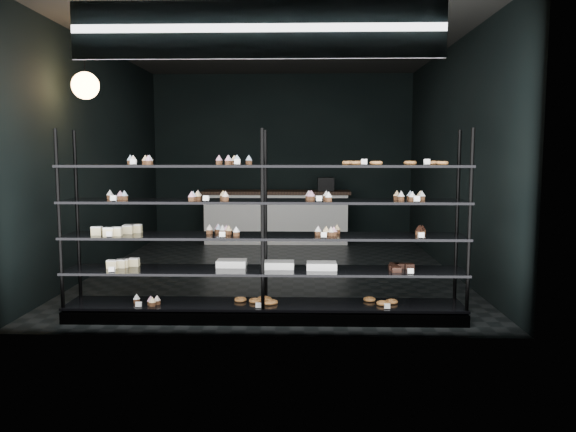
# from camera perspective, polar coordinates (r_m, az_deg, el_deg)

# --- Properties ---
(room) EXTENTS (5.01, 6.01, 3.20)m
(room) POSITION_cam_1_polar(r_m,az_deg,el_deg) (8.00, -1.35, 5.84)
(room) COLOR black
(room) RESTS_ON ground
(display_shelf) EXTENTS (4.00, 0.50, 1.91)m
(display_shelf) POSITION_cam_1_polar(r_m,az_deg,el_deg) (5.65, -2.64, -4.26)
(display_shelf) COLOR black
(display_shelf) RESTS_ON room
(signage) EXTENTS (3.30, 0.05, 0.50)m
(signage) POSITION_cam_1_polar(r_m,az_deg,el_deg) (5.19, -3.09, 18.35)
(signage) COLOR #0E0F46
(signage) RESTS_ON room
(pendant_lamp) EXTENTS (0.31, 0.31, 0.89)m
(pendant_lamp) POSITION_cam_1_polar(r_m,az_deg,el_deg) (7.03, -19.90, 12.36)
(pendant_lamp) COLOR black
(pendant_lamp) RESTS_ON room
(service_counter) EXTENTS (2.75, 0.65, 1.23)m
(service_counter) POSITION_cam_1_polar(r_m,az_deg,el_deg) (10.57, -1.12, -0.00)
(service_counter) COLOR silver
(service_counter) RESTS_ON room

